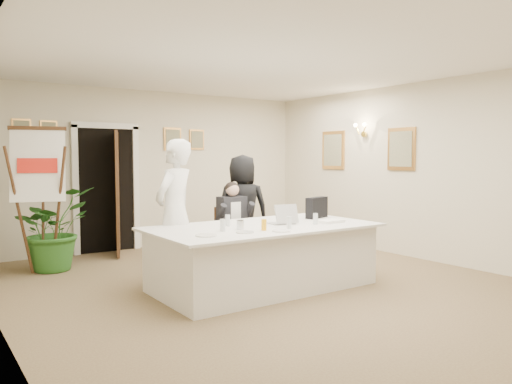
{
  "coord_description": "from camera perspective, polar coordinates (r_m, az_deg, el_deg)",
  "views": [
    {
      "loc": [
        -3.63,
        -4.97,
        1.62
      ],
      "look_at": [
        0.22,
        0.6,
        1.14
      ],
      "focal_mm": 35.0,
      "sensor_mm": 36.0,
      "label": 1
    }
  ],
  "objects": [
    {
      "name": "glass_c",
      "position": [
        6.3,
        6.81,
        -3.06
      ],
      "size": [
        0.06,
        0.06,
        0.14
      ],
      "primitive_type": "cylinder",
      "rotation": [
        0.0,
        0.0,
        0.01
      ],
      "color": "silver",
      "rests_on": "conference_table"
    },
    {
      "name": "seated_man",
      "position": [
        7.23,
        -2.59,
        -3.78
      ],
      "size": [
        0.66,
        0.69,
        1.28
      ],
      "primitive_type": null,
      "rotation": [
        0.0,
        0.0,
        0.23
      ],
      "color": "black",
      "rests_on": "floor"
    },
    {
      "name": "pictures_back_wall",
      "position": [
        8.9,
        -16.23,
        5.35
      ],
      "size": [
        3.4,
        0.06,
        0.8
      ],
      "primitive_type": null,
      "color": "#DD9C4B",
      "rests_on": "wall_back"
    },
    {
      "name": "standing_man",
      "position": [
        6.41,
        -9.27,
        -2.27
      ],
      "size": [
        0.8,
        0.73,
        1.84
      ],
      "primitive_type": "imported",
      "rotation": [
        0.0,
        0.0,
        3.71
      ],
      "color": "white",
      "rests_on": "floor"
    },
    {
      "name": "plate_left",
      "position": [
        5.37,
        -5.71,
        -4.96
      ],
      "size": [
        0.27,
        0.27,
        0.01
      ],
      "primitive_type": "cylinder",
      "rotation": [
        0.0,
        0.0,
        0.19
      ],
      "color": "white",
      "rests_on": "conference_table"
    },
    {
      "name": "doorway",
      "position": [
        8.75,
        -16.32,
        0.08
      ],
      "size": [
        1.14,
        0.86,
        2.2
      ],
      "color": "black",
      "rests_on": "floor"
    },
    {
      "name": "laptop",
      "position": [
        6.32,
        2.87,
        -2.4
      ],
      "size": [
        0.36,
        0.38,
        0.28
      ],
      "primitive_type": null,
      "rotation": [
        0.0,
        0.0,
        -0.15
      ],
      "color": "#B7BABC",
      "rests_on": "conference_table"
    },
    {
      "name": "paper_stack",
      "position": [
        6.52,
        8.45,
        -3.31
      ],
      "size": [
        0.35,
        0.25,
        0.03
      ],
      "primitive_type": "cube",
      "rotation": [
        0.0,
        0.0,
        0.05
      ],
      "color": "white",
      "rests_on": "conference_table"
    },
    {
      "name": "plate_near",
      "position": [
        5.67,
        2.91,
        -4.46
      ],
      "size": [
        0.25,
        0.25,
        0.01
      ],
      "primitive_type": "cylinder",
      "rotation": [
        0.0,
        0.0,
        0.22
      ],
      "color": "white",
      "rests_on": "conference_table"
    },
    {
      "name": "ceiling",
      "position": [
        6.27,
        1.49,
        14.89
      ],
      "size": [
        6.0,
        7.0,
        0.02
      ],
      "primitive_type": "cube",
      "color": "white",
      "rests_on": "wall_back"
    },
    {
      "name": "laptop_bag",
      "position": [
        6.96,
        6.95,
        -1.78
      ],
      "size": [
        0.43,
        0.23,
        0.29
      ],
      "primitive_type": "cube",
      "rotation": [
        0.0,
        0.0,
        0.3
      ],
      "color": "black",
      "rests_on": "conference_table"
    },
    {
      "name": "steel_jug",
      "position": [
        5.82,
        -1.81,
        -3.77
      ],
      "size": [
        0.11,
        0.11,
        0.11
      ],
      "primitive_type": "cylinder",
      "rotation": [
        0.0,
        0.0,
        -0.32
      ],
      "color": "silver",
      "rests_on": "conference_table"
    },
    {
      "name": "glass_a",
      "position": [
        5.69,
        -3.82,
        -3.81
      ],
      "size": [
        0.07,
        0.07,
        0.14
      ],
      "primitive_type": "cylinder",
      "rotation": [
        0.0,
        0.0,
        -0.14
      ],
      "color": "silver",
      "rests_on": "conference_table"
    },
    {
      "name": "flip_chart",
      "position": [
        7.44,
        -23.43,
        -1.72
      ],
      "size": [
        0.72,
        0.54,
        1.99
      ],
      "color": "#3E1E13",
      "rests_on": "floor"
    },
    {
      "name": "potted_palm",
      "position": [
        7.71,
        -22.23,
        -3.94
      ],
      "size": [
        1.4,
        1.36,
        1.18
      ],
      "primitive_type": "imported",
      "rotation": [
        0.0,
        0.0,
        0.61
      ],
      "color": "#275E1F",
      "rests_on": "floor"
    },
    {
      "name": "plate_mid",
      "position": [
        5.56,
        -1.25,
        -4.62
      ],
      "size": [
        0.25,
        0.25,
        0.01
      ],
      "primitive_type": "cylinder",
      "rotation": [
        0.0,
        0.0,
        0.27
      ],
      "color": "white",
      "rests_on": "conference_table"
    },
    {
      "name": "glass_b",
      "position": [
        5.91,
        3.8,
        -3.51
      ],
      "size": [
        0.07,
        0.07,
        0.14
      ],
      "primitive_type": "cylinder",
      "rotation": [
        0.0,
        0.0,
        -0.2
      ],
      "color": "silver",
      "rests_on": "conference_table"
    },
    {
      "name": "wall_back",
      "position": [
        9.21,
        -11.5,
        2.57
      ],
      "size": [
        6.0,
        0.1,
        2.8
      ],
      "primitive_type": "cube",
      "color": "beige",
      "rests_on": "floor"
    },
    {
      "name": "standing_woman",
      "position": [
        7.6,
        -1.57,
        -1.96
      ],
      "size": [
        0.95,
        0.8,
        1.66
      ],
      "primitive_type": "imported",
      "rotation": [
        0.0,
        0.0,
        2.75
      ],
      "color": "black",
      "rests_on": "floor"
    },
    {
      "name": "conference_table",
      "position": [
        6.23,
        0.82,
        -7.33
      ],
      "size": [
        2.8,
        1.49,
        0.78
      ],
      "color": "silver",
      "rests_on": "floor"
    },
    {
      "name": "floor",
      "position": [
        6.36,
        1.44,
        -10.72
      ],
      "size": [
        7.0,
        7.0,
        0.0
      ],
      "primitive_type": "plane",
      "color": "brown",
      "rests_on": "ground"
    },
    {
      "name": "oj_glass",
      "position": [
        5.74,
        0.91,
        -3.77
      ],
      "size": [
        0.07,
        0.07,
        0.13
      ],
      "primitive_type": "cylinder",
      "rotation": [
        0.0,
        0.0,
        0.11
      ],
      "color": "#FFB115",
      "rests_on": "conference_table"
    },
    {
      "name": "glass_d",
      "position": [
        6.12,
        -3.26,
        -3.25
      ],
      "size": [
        0.06,
        0.06,
        0.14
      ],
      "primitive_type": "cylinder",
      "rotation": [
        0.0,
        0.0,
        -0.04
      ],
      "color": "silver",
      "rests_on": "conference_table"
    },
    {
      "name": "pictures_right_wall",
      "position": [
        9.04,
        12.28,
        4.76
      ],
      "size": [
        0.06,
        2.2,
        0.8
      ],
      "primitive_type": null,
      "color": "#DD9C4B",
      "rests_on": "wall_right"
    },
    {
      "name": "wall_right",
      "position": [
        8.29,
        18.47,
        2.3
      ],
      "size": [
        0.1,
        7.0,
        2.8
      ],
      "primitive_type": "cube",
      "color": "beige",
      "rests_on": "floor"
    },
    {
      "name": "wall_sconce",
      "position": [
        9.0,
        12.01,
        6.99
      ],
      "size": [
        0.2,
        0.3,
        0.24
      ],
      "primitive_type": null,
      "color": "gold",
      "rests_on": "wall_right"
    }
  ]
}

